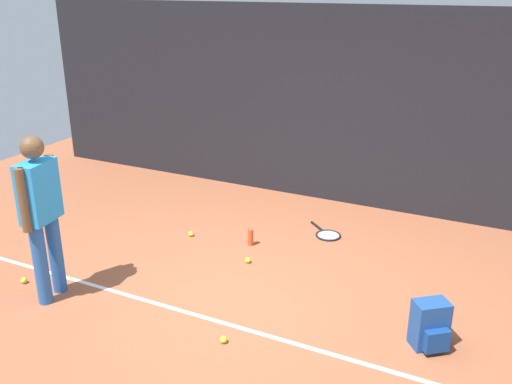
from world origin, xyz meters
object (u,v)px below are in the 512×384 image
object	(u,v)px
backpack	(430,326)
tennis_ball_mid_court	(24,280)
tennis_racket	(327,234)
tennis_ball_far_left	(224,340)
tennis_ball_near_player	(248,260)
tennis_ball_by_fence	(191,234)
water_bottle	(251,237)
tennis_player	(41,209)

from	to	relation	value
backpack	tennis_ball_mid_court	distance (m)	4.17
tennis_racket	tennis_ball_far_left	distance (m)	2.56
tennis_ball_near_player	tennis_ball_by_fence	world-z (taller)	same
tennis_ball_near_player	tennis_ball_far_left	size ratio (longest dim) A/B	1.00
tennis_ball_far_left	backpack	bearing A→B (deg)	24.70
tennis_racket	water_bottle	xyz separation A→B (m)	(-0.75, -0.68, 0.09)
tennis_player	water_bottle	xyz separation A→B (m)	(1.29, 1.95, -0.86)
tennis_ball_near_player	tennis_player	bearing A→B (deg)	-133.89
tennis_ball_near_player	water_bottle	xyz separation A→B (m)	(-0.18, 0.43, 0.07)
tennis_ball_mid_court	tennis_ball_far_left	size ratio (longest dim) A/B	1.00
tennis_player	tennis_ball_mid_court	world-z (taller)	tennis_player
tennis_racket	tennis_ball_mid_court	distance (m)	3.60
tennis_ball_mid_court	tennis_ball_far_left	xyz separation A→B (m)	(2.44, 0.03, 0.00)
tennis_ball_by_fence	tennis_racket	bearing A→B (deg)	27.09
tennis_racket	tennis_ball_far_left	size ratio (longest dim) A/B	8.75
tennis_ball_by_fence	tennis_ball_mid_court	world-z (taller)	same
tennis_racket	tennis_ball_far_left	bearing A→B (deg)	-50.55
tennis_ball_by_fence	tennis_ball_far_left	world-z (taller)	same
backpack	tennis_ball_near_player	distance (m)	2.26
tennis_player	tennis_ball_far_left	size ratio (longest dim) A/B	25.76
tennis_ball_by_fence	tennis_player	bearing A→B (deg)	-105.07
backpack	tennis_ball_far_left	bearing A→B (deg)	166.39
tennis_racket	backpack	distance (m)	2.40
tennis_ball_by_fence	tennis_ball_mid_court	bearing A→B (deg)	-118.49
backpack	tennis_ball_far_left	world-z (taller)	backpack
backpack	tennis_ball_near_player	world-z (taller)	backpack
tennis_racket	tennis_ball_mid_court	xyz separation A→B (m)	(-2.52, -2.58, 0.02)
tennis_ball_by_fence	water_bottle	bearing A→B (deg)	7.97
tennis_player	backpack	xyz separation A→B (m)	(3.62, 0.84, -0.76)
tennis_player	tennis_ball_near_player	size ratio (longest dim) A/B	25.76
tennis_player	water_bottle	size ratio (longest dim) A/B	8.13
tennis_ball_mid_court	tennis_racket	bearing A→B (deg)	45.74
tennis_player	backpack	size ratio (longest dim) A/B	3.86
tennis_racket	tennis_ball_near_player	bearing A→B (deg)	-76.09
tennis_ball_near_player	tennis_ball_mid_court	distance (m)	2.44
tennis_ball_mid_court	tennis_player	bearing A→B (deg)	-6.30
tennis_ball_mid_court	water_bottle	bearing A→B (deg)	47.16
tennis_ball_mid_court	water_bottle	world-z (taller)	water_bottle
tennis_racket	tennis_ball_mid_court	bearing A→B (deg)	-93.08
backpack	water_bottle	distance (m)	2.58
tennis_racket	water_bottle	size ratio (longest dim) A/B	2.76
backpack	water_bottle	world-z (taller)	backpack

